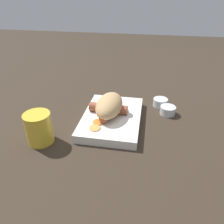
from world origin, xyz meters
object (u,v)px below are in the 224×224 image
object	(u,v)px
sausage	(108,108)
condiment_cup_far	(160,103)
condiment_cup_near	(168,111)
food_tray	(112,118)
bread_roll	(109,105)
drink_glass	(39,128)

from	to	relation	value
sausage	condiment_cup_far	bearing A→B (deg)	-54.18
condiment_cup_near	food_tray	bearing A→B (deg)	114.13
bread_roll	sausage	bearing A→B (deg)	30.98
bread_roll	sausage	xyz separation A→B (m)	(0.01, 0.00, -0.02)
bread_roll	condiment_cup_near	world-z (taller)	bread_roll
sausage	condiment_cup_far	distance (m)	0.22
condiment_cup_far	condiment_cup_near	bearing A→B (deg)	-155.87
condiment_cup_near	condiment_cup_far	bearing A→B (deg)	24.13
sausage	drink_glass	xyz separation A→B (m)	(-0.15, 0.18, 0.00)
drink_glass	condiment_cup_near	bearing A→B (deg)	-59.15
sausage	condiment_cup_far	xyz separation A→B (m)	(0.13, -0.18, -0.03)
condiment_cup_far	sausage	bearing A→B (deg)	125.82
bread_roll	condiment_cup_far	bearing A→B (deg)	-51.91
food_tray	sausage	bearing A→B (deg)	49.39
food_tray	condiment_cup_far	world-z (taller)	condiment_cup_far
condiment_cup_far	bread_roll	bearing A→B (deg)	128.09
sausage	drink_glass	world-z (taller)	drink_glass
bread_roll	drink_glass	size ratio (longest dim) A/B	1.70
condiment_cup_far	drink_glass	bearing A→B (deg)	128.65
condiment_cup_near	drink_glass	size ratio (longest dim) A/B	0.58
sausage	drink_glass	bearing A→B (deg)	131.31
sausage	condiment_cup_near	xyz separation A→B (m)	(0.07, -0.20, -0.03)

